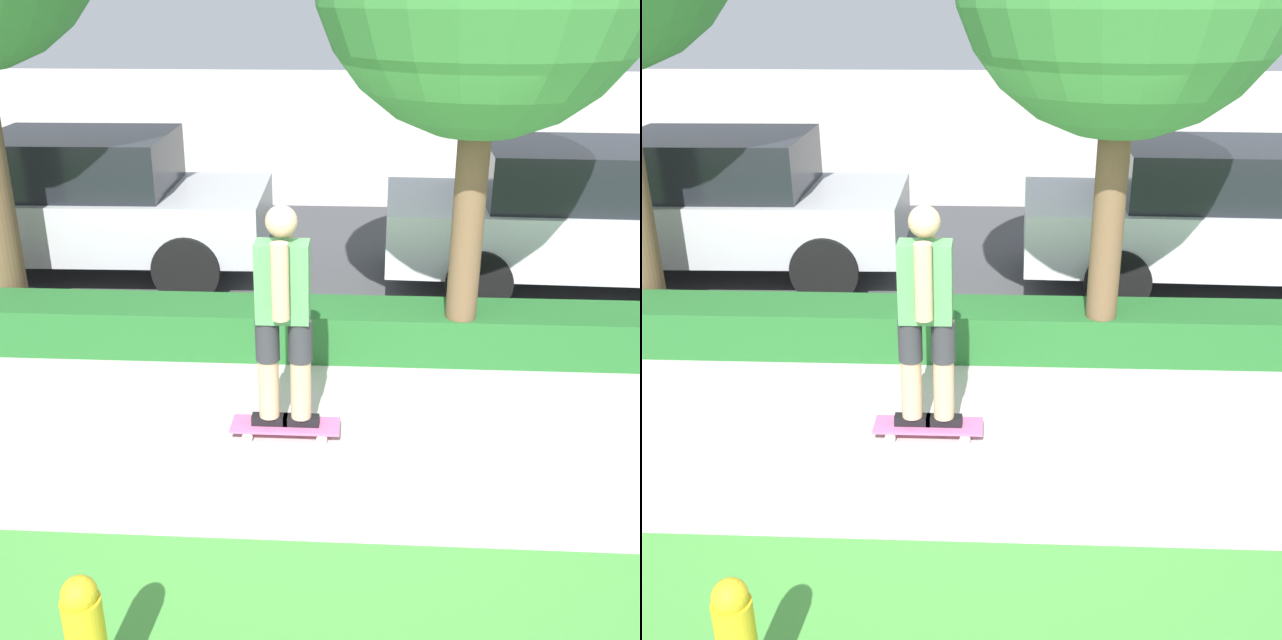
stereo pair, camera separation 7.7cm
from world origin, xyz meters
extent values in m
plane|color=#BCB7AD|center=(0.00, 0.00, 0.00)|extent=(60.00, 60.00, 0.00)
cube|color=#474749|center=(0.00, 4.20, 0.00)|extent=(16.53, 5.00, 0.01)
cube|color=#236028|center=(0.00, 1.60, 0.22)|extent=(16.53, 0.60, 0.43)
cube|color=#DB5B93|center=(-0.38, 0.16, 0.09)|extent=(0.79, 0.24, 0.02)
cylinder|color=silver|center=(-0.11, 0.07, 0.04)|extent=(0.08, 0.04, 0.08)
cylinder|color=silver|center=(-0.11, 0.25, 0.04)|extent=(0.08, 0.04, 0.08)
cylinder|color=silver|center=(-0.64, 0.07, 0.04)|extent=(0.08, 0.04, 0.08)
cylinder|color=silver|center=(-0.64, 0.25, 0.04)|extent=(0.08, 0.04, 0.08)
cube|color=black|center=(-0.49, 0.16, 0.13)|extent=(0.26, 0.09, 0.07)
cylinder|color=tan|center=(-0.49, 0.16, 0.54)|extent=(0.15, 0.15, 0.75)
cylinder|color=#2D2D33|center=(-0.49, 0.16, 0.77)|extent=(0.17, 0.17, 0.30)
cube|color=black|center=(-0.26, 0.16, 0.13)|extent=(0.26, 0.09, 0.07)
cylinder|color=tan|center=(-0.26, 0.16, 0.54)|extent=(0.15, 0.15, 0.75)
cylinder|color=#2D2D33|center=(-0.26, 0.16, 0.77)|extent=(0.17, 0.17, 0.30)
cube|color=#519356|center=(-0.38, 0.16, 1.20)|extent=(0.36, 0.20, 0.56)
cylinder|color=tan|center=(-0.38, 0.01, 1.25)|extent=(0.12, 0.12, 0.52)
cylinder|color=tan|center=(-0.38, 0.31, 1.25)|extent=(0.12, 0.12, 0.52)
sphere|color=tan|center=(-0.38, 0.16, 1.62)|extent=(0.21, 0.21, 0.21)
cylinder|color=brown|center=(1.01, 1.44, 1.25)|extent=(0.26, 0.26, 2.51)
cube|color=#B7B7BC|center=(-2.83, 3.52, 0.68)|extent=(3.84, 1.82, 0.64)
cube|color=black|center=(-2.95, 3.52, 1.30)|extent=(2.01, 1.57, 0.59)
cylinder|color=black|center=(-1.65, 2.72, 0.36)|extent=(0.71, 0.21, 0.71)
cylinder|color=black|center=(-1.65, 4.32, 0.36)|extent=(0.71, 0.21, 0.71)
cylinder|color=black|center=(-4.01, 4.32, 0.36)|extent=(0.71, 0.21, 0.71)
cube|color=silver|center=(2.80, 3.39, 0.66)|extent=(4.82, 1.93, 0.65)
cube|color=black|center=(2.65, 3.39, 1.27)|extent=(2.53, 1.64, 0.57)
cylinder|color=black|center=(1.32, 2.58, 0.33)|extent=(0.67, 0.21, 0.67)
cylinder|color=black|center=(1.32, 4.20, 0.33)|extent=(0.67, 0.21, 0.67)
sphere|color=gold|center=(-0.98, -2.19, 0.69)|extent=(0.15, 0.15, 0.15)
cylinder|color=gold|center=(-0.98, -2.11, 0.40)|extent=(0.06, 0.10, 0.06)
camera|label=1|loc=(0.14, -4.50, 2.95)|focal=42.00mm
camera|label=2|loc=(0.07, -4.50, 2.95)|focal=42.00mm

